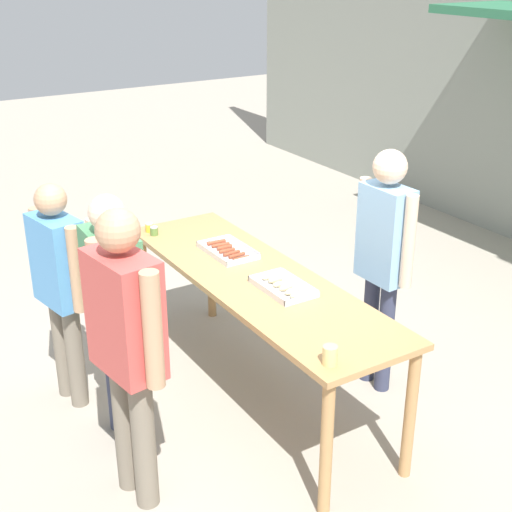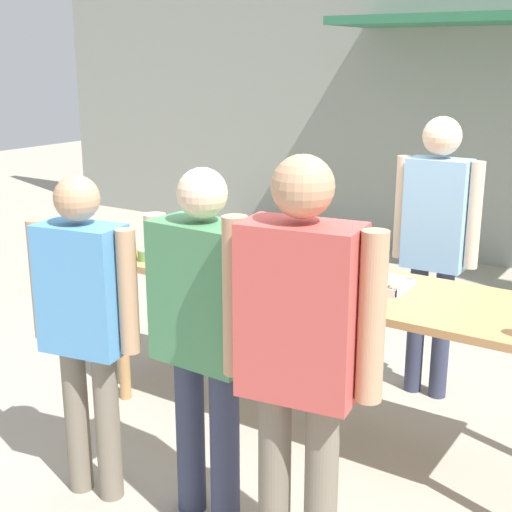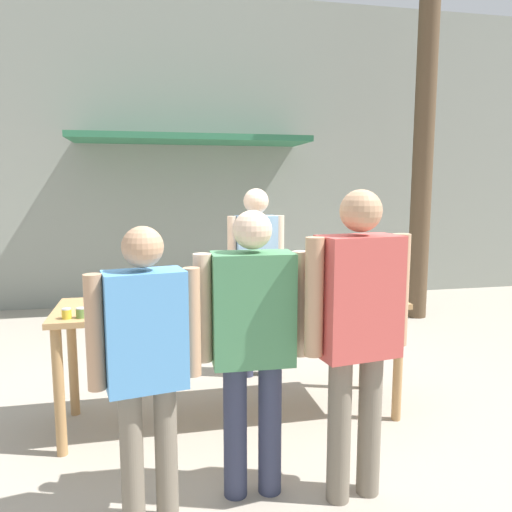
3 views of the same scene
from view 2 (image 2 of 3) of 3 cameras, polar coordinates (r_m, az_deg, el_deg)
The scene contains 10 objects.
ground_plane at distance 4.24m, azimuth 4.91°, elevation -13.71°, with size 24.00×24.00×0.00m, color #A39989.
serving_table at distance 3.91m, azimuth 5.19°, elevation -3.32°, with size 2.54×0.74×0.91m.
food_tray_sausages at distance 4.13m, azimuth -0.04°, elevation -0.48°, with size 0.45×0.28×0.04m.
food_tray_buns at distance 3.80m, azimuth 8.97°, elevation -2.00°, with size 0.43×0.26×0.06m.
condiment_jar_mustard at distance 4.30m, azimuth -9.91°, elevation 0.24°, with size 0.06×0.06×0.07m.
condiment_jar_ketchup at distance 4.25m, azimuth -9.04°, elevation 0.06°, with size 0.06×0.06×0.07m.
person_server_behind_table at distance 4.41m, azimuth 14.17°, elevation 1.92°, with size 0.53×0.23×1.75m.
person_customer_holding_hotdog at distance 3.38m, azimuth -13.55°, elevation -4.45°, with size 0.56×0.28×1.58m.
person_customer_with_cup at distance 2.68m, azimuth 3.54°, elevation -7.08°, with size 0.63×0.30×1.75m.
person_customer_waiting_in_line at distance 3.11m, azimuth -4.11°, elevation -5.28°, with size 0.65×0.26×1.64m.
Camera 2 is at (1.72, -3.27, 2.08)m, focal length 50.00 mm.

